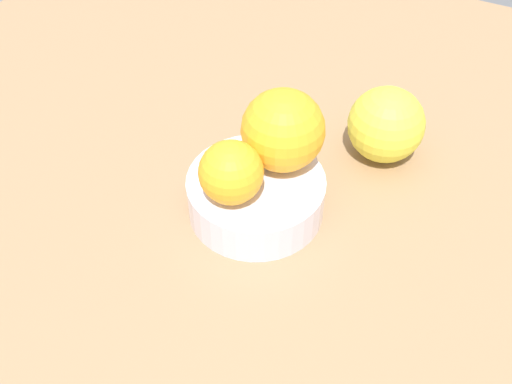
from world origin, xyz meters
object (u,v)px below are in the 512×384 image
fruit_bowl (256,196)px  orange_loose_0 (386,125)px  orange_in_bowl_1 (283,130)px  orange_in_bowl_0 (231,172)px

fruit_bowl → orange_loose_0: bearing=-121.7°
orange_in_bowl_1 → orange_loose_0: 13.77cm
orange_in_bowl_0 → orange_loose_0: orange_in_bowl_0 is taller
orange_in_bowl_0 → orange_loose_0: 20.10cm
orange_in_bowl_0 → orange_loose_0: (-9.89, -17.20, -3.18)cm
orange_in_bowl_1 → orange_loose_0: size_ratio=0.99×
orange_in_bowl_1 → orange_loose_0: orange_in_bowl_1 is taller
fruit_bowl → orange_loose_0: 16.85cm
fruit_bowl → orange_in_bowl_1: orange_in_bowl_1 is taller
orange_in_bowl_1 → orange_loose_0: (-7.64, -10.64, -4.25)cm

